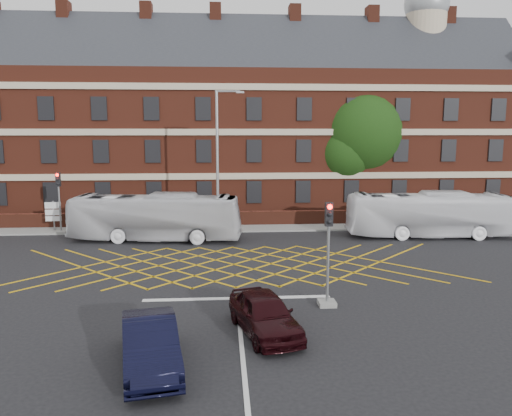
{
  "coord_description": "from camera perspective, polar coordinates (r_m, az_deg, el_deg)",
  "views": [
    {
      "loc": [
        -0.6,
        -23.98,
        7.09
      ],
      "look_at": [
        1.16,
        1.5,
        3.13
      ],
      "focal_mm": 35.0,
      "sensor_mm": 36.0,
      "label": 1
    }
  ],
  "objects": [
    {
      "name": "bus_left",
      "position": [
        33.1,
        -11.42,
        -1.02
      ],
      "size": [
        11.3,
        3.92,
        3.08
      ],
      "primitive_type": "imported",
      "rotation": [
        0.0,
        0.0,
        1.45
      ],
      "color": "silver",
      "rests_on": "ground"
    },
    {
      "name": "centre_line",
      "position": [
        15.68,
        -1.39,
        -18.05
      ],
      "size": [
        0.15,
        14.0,
        0.02
      ],
      "primitive_type": "cube",
      "color": "silver",
      "rests_on": "ground"
    },
    {
      "name": "traffic_light_near",
      "position": [
        20.51,
        8.22,
        -6.34
      ],
      "size": [
        0.7,
        0.7,
        4.27
      ],
      "color": "slate",
      "rests_on": "ground"
    },
    {
      "name": "deciduous_tree",
      "position": [
        43.83,
        11.63,
        7.78
      ],
      "size": [
        7.72,
        7.53,
        10.74
      ],
      "color": "black",
      "rests_on": "ground"
    },
    {
      "name": "victorian_building",
      "position": [
        45.99,
        -2.93,
        9.73
      ],
      "size": [
        51.0,
        12.17,
        20.4
      ],
      "color": "#5F2618",
      "rests_on": "ground"
    },
    {
      "name": "far_pavement",
      "position": [
        36.66,
        -2.94,
        -2.26
      ],
      "size": [
        60.0,
        3.0,
        0.12
      ],
      "primitive_type": "cube",
      "color": "slate",
      "rests_on": "ground"
    },
    {
      "name": "bus_right",
      "position": [
        35.46,
        19.22,
        -0.71
      ],
      "size": [
        11.13,
        3.36,
        3.06
      ],
      "primitive_type": "imported",
      "rotation": [
        0.0,
        0.0,
        1.5
      ],
      "color": "white",
      "rests_on": "ground"
    },
    {
      "name": "traffic_light_far",
      "position": [
        37.0,
        -21.51,
        -0.09
      ],
      "size": [
        0.7,
        0.7,
        4.27
      ],
      "color": "slate",
      "rests_on": "ground"
    },
    {
      "name": "utility_cabinet",
      "position": [
        19.4,
        -1.22,
        -11.27
      ],
      "size": [
        0.45,
        0.38,
        0.87
      ],
      "primitive_type": "cube",
      "color": "#CA910B",
      "rests_on": "ground"
    },
    {
      "name": "stop_line",
      "position": [
        21.67,
        -2.17,
        -10.27
      ],
      "size": [
        8.0,
        0.3,
        0.02
      ],
      "primitive_type": "cube",
      "color": "silver",
      "rests_on": "ground"
    },
    {
      "name": "direction_signs",
      "position": [
        38.0,
        -22.16,
        -0.49
      ],
      "size": [
        1.1,
        0.16,
        2.2
      ],
      "color": "gray",
      "rests_on": "ground"
    },
    {
      "name": "boundary_wall",
      "position": [
        37.55,
        -2.97,
        -1.23
      ],
      "size": [
        56.0,
        0.5,
        1.1
      ],
      "primitive_type": "cube",
      "color": "#532216",
      "rests_on": "ground"
    },
    {
      "name": "street_lamp",
      "position": [
        32.78,
        -4.29,
        2.28
      ],
      "size": [
        2.25,
        1.0,
        9.64
      ],
      "color": "slate",
      "rests_on": "ground"
    },
    {
      "name": "car_maroon",
      "position": [
        17.94,
        0.99,
        -11.96
      ],
      "size": [
        2.75,
        4.59,
        1.46
      ],
      "primitive_type": "imported",
      "rotation": [
        0.0,
        0.0,
        0.26
      ],
      "color": "black",
      "rests_on": "ground"
    },
    {
      "name": "ground",
      "position": [
        25.01,
        -2.43,
        -7.67
      ],
      "size": [
        120.0,
        120.0,
        0.0
      ],
      "primitive_type": "plane",
      "color": "black",
      "rests_on": "ground"
    },
    {
      "name": "car_navy",
      "position": [
        15.86,
        -11.99,
        -14.95
      ],
      "size": [
        2.44,
        4.79,
        1.51
      ],
      "primitive_type": "imported",
      "rotation": [
        0.0,
        0.0,
        0.19
      ],
      "color": "black",
      "rests_on": "ground"
    },
    {
      "name": "box_junction_hatching",
      "position": [
        26.93,
        -2.54,
        -6.45
      ],
      "size": [
        8.22,
        8.22,
        0.02
      ],
      "primitive_type": "cube",
      "rotation": [
        0.0,
        0.0,
        0.79
      ],
      "color": "#CC990C",
      "rests_on": "ground"
    }
  ]
}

